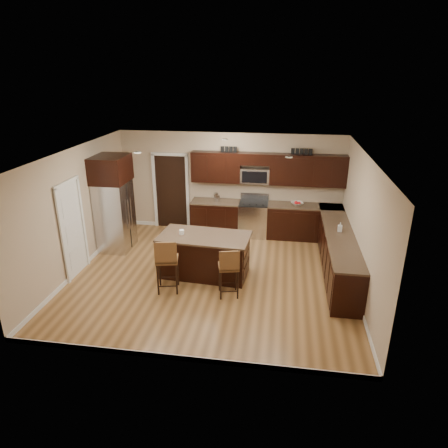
% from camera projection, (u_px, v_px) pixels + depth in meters
% --- Properties ---
extents(floor, '(6.00, 6.00, 0.00)m').
position_uv_depth(floor, '(213.00, 276.00, 8.74)').
color(floor, olive).
rests_on(floor, ground).
extents(ceiling, '(6.00, 6.00, 0.00)m').
position_uv_depth(ceiling, '(211.00, 154.00, 7.76)').
color(ceiling, silver).
rests_on(ceiling, wall_back).
extents(wall_back, '(6.00, 0.00, 6.00)m').
position_uv_depth(wall_back, '(230.00, 183.00, 10.78)').
color(wall_back, tan).
rests_on(wall_back, floor).
extents(wall_left, '(0.00, 5.50, 5.50)m').
position_uv_depth(wall_left, '(76.00, 211.00, 8.67)').
color(wall_left, tan).
rests_on(wall_left, floor).
extents(wall_right, '(0.00, 5.50, 5.50)m').
position_uv_depth(wall_right, '(362.00, 227.00, 7.83)').
color(wall_right, tan).
rests_on(wall_right, floor).
extents(base_cabinets, '(4.02, 3.96, 0.92)m').
position_uv_depth(base_cabinets, '(300.00, 236.00, 9.64)').
color(base_cabinets, black).
rests_on(base_cabinets, floor).
extents(upper_cabinets, '(4.00, 0.33, 0.80)m').
position_uv_depth(upper_cabinets, '(269.00, 168.00, 10.30)').
color(upper_cabinets, black).
rests_on(upper_cabinets, wall_back).
extents(range, '(0.76, 0.64, 1.11)m').
position_uv_depth(range, '(253.00, 219.00, 10.73)').
color(range, silver).
rests_on(range, floor).
extents(microwave, '(0.76, 0.31, 0.40)m').
position_uv_depth(microwave, '(255.00, 176.00, 10.45)').
color(microwave, silver).
rests_on(microwave, upper_cabinets).
extents(doorway, '(0.85, 0.03, 2.06)m').
position_uv_depth(doorway, '(171.00, 192.00, 11.11)').
color(doorway, black).
rests_on(doorway, floor).
extents(pantry_door, '(0.03, 0.80, 2.04)m').
position_uv_depth(pantry_door, '(72.00, 230.00, 8.51)').
color(pantry_door, white).
rests_on(pantry_door, floor).
extents(letter_decor, '(2.20, 0.03, 0.15)m').
position_uv_depth(letter_decor, '(264.00, 150.00, 10.16)').
color(letter_decor, black).
rests_on(letter_decor, upper_cabinets).
extents(island, '(2.00, 1.15, 0.92)m').
position_uv_depth(island, '(205.00, 256.00, 8.68)').
color(island, black).
rests_on(island, floor).
extents(stool_left, '(0.51, 0.51, 1.15)m').
position_uv_depth(stool_left, '(167.00, 260.00, 7.88)').
color(stool_left, brown).
rests_on(stool_left, floor).
extents(stool_right, '(0.47, 0.47, 1.04)m').
position_uv_depth(stool_right, '(229.00, 267.00, 7.74)').
color(stool_right, brown).
rests_on(stool_right, floor).
extents(refrigerator, '(0.79, 0.92, 2.35)m').
position_uv_depth(refrigerator, '(114.00, 202.00, 9.67)').
color(refrigerator, silver).
rests_on(refrigerator, floor).
extents(floor_mat, '(1.04, 0.86, 0.01)m').
position_uv_depth(floor_mat, '(217.00, 252.00, 9.89)').
color(floor_mat, olive).
rests_on(floor_mat, floor).
extents(fruit_bowl, '(0.40, 0.40, 0.08)m').
position_uv_depth(fruit_bowl, '(297.00, 204.00, 10.39)').
color(fruit_bowl, silver).
rests_on(fruit_bowl, base_cabinets).
extents(soap_bottle, '(0.10, 0.10, 0.21)m').
position_uv_depth(soap_bottle, '(340.00, 227.00, 8.69)').
color(soap_bottle, '#B2B2B2').
rests_on(soap_bottle, base_cabinets).
extents(canister_tall, '(0.12, 0.12, 0.22)m').
position_uv_depth(canister_tall, '(216.00, 197.00, 10.67)').
color(canister_tall, silver).
rests_on(canister_tall, base_cabinets).
extents(canister_short, '(0.11, 0.11, 0.17)m').
position_uv_depth(canister_short, '(218.00, 198.00, 10.67)').
color(canister_short, silver).
rests_on(canister_short, base_cabinets).
extents(island_jar, '(0.10, 0.10, 0.10)m').
position_uv_depth(island_jar, '(182.00, 232.00, 8.56)').
color(island_jar, white).
rests_on(island_jar, island).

